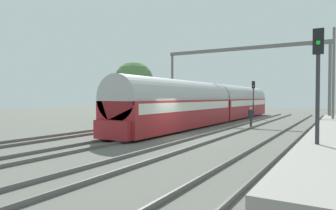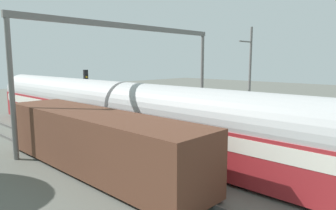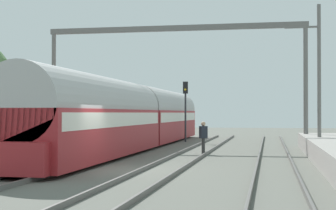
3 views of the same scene
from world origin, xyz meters
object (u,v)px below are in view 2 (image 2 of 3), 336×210
Objects in this scene: freight_car at (96,141)px; railway_signal_far at (86,89)px; passenger_train at (125,113)px; catenary_gantry at (132,52)px; person_crossing at (219,126)px.

railway_signal_far reaches higher than freight_car.
catenary_gantry reaches higher than passenger_train.
catenary_gantry reaches higher than railway_signal_far.
person_crossing is 0.10× the size of catenary_gantry.
catenary_gantry reaches higher than freight_car.
freight_car is at bearing -144.87° from passenger_train.
passenger_train is at bearing -140.28° from catenary_gantry.
passenger_train is 7.89m from railway_signal_far.
railway_signal_far is 6.58m from catenary_gantry.
person_crossing is 0.38× the size of railway_signal_far.
catenary_gantry reaches higher than person_crossing.
passenger_train is 7.21× the size of railway_signal_far.
railway_signal_far is 0.27× the size of catenary_gantry.
passenger_train is at bearing 98.31° from person_crossing.
catenary_gantry is at bearing 73.18° from person_crossing.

